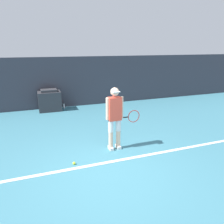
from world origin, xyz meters
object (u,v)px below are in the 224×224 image
object	(u,v)px
tennis_player	(115,116)
tennis_ball	(74,163)
covered_chair	(50,101)
water_bottle	(64,106)

from	to	relation	value
tennis_player	tennis_ball	distance (m)	1.59
tennis_player	covered_chair	world-z (taller)	tennis_player
covered_chair	tennis_ball	bearing A→B (deg)	-88.51
water_bottle	tennis_ball	bearing A→B (deg)	-95.46
covered_chair	water_bottle	distance (m)	0.72
water_bottle	covered_chair	bearing A→B (deg)	-165.27
tennis_player	covered_chair	distance (m)	4.67
tennis_ball	tennis_player	bearing A→B (deg)	20.44
tennis_ball	water_bottle	distance (m)	5.08
tennis_player	water_bottle	bearing A→B (deg)	97.70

